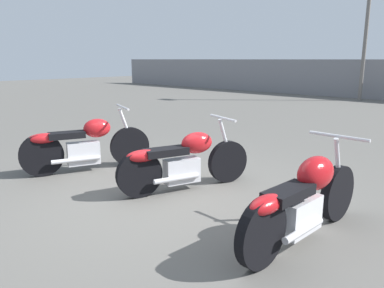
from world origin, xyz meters
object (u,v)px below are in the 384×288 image
Objects in this scene: light_pole_left at (369,6)px; motorcycle_slot_0 at (85,145)px; motorcycle_slot_1 at (183,161)px; motorcycle_slot_2 at (304,199)px.

light_pole_left reaches higher than motorcycle_slot_0.
motorcycle_slot_2 is (1.94, -0.27, 0.03)m from motorcycle_slot_1.
motorcycle_slot_2 is (3.74, 0.19, 0.01)m from motorcycle_slot_0.
light_pole_left reaches higher than motorcycle_slot_2.
motorcycle_slot_0 is (0.70, -14.08, -3.54)m from light_pole_left.
motorcycle_slot_0 is 1.85m from motorcycle_slot_1.
motorcycle_slot_1 is (1.79, 0.46, -0.02)m from motorcycle_slot_0.
motorcycle_slot_0 reaches higher than motorcycle_slot_1.
motorcycle_slot_1 is at bearing 35.65° from motorcycle_slot_0.
light_pole_left is at bearing 119.32° from motorcycle_slot_1.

